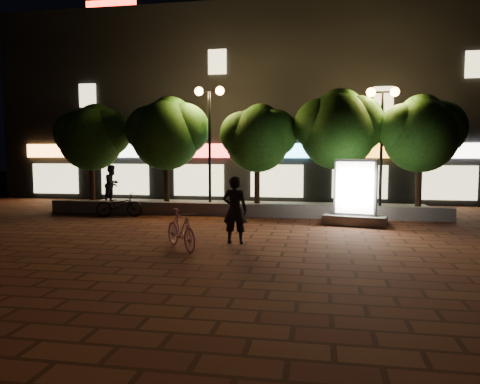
% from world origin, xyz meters
% --- Properties ---
extents(ground, '(80.00, 80.00, 0.00)m').
position_xyz_m(ground, '(0.00, 0.00, 0.00)').
color(ground, '#592F1C').
rests_on(ground, ground).
extents(retaining_wall, '(16.00, 0.45, 0.50)m').
position_xyz_m(retaining_wall, '(0.00, 4.00, 0.25)').
color(retaining_wall, slate).
rests_on(retaining_wall, ground).
extents(sidewalk, '(16.00, 5.00, 0.08)m').
position_xyz_m(sidewalk, '(0.00, 6.50, 0.04)').
color(sidewalk, slate).
rests_on(sidewalk, ground).
extents(building_block, '(28.00, 8.12, 11.30)m').
position_xyz_m(building_block, '(-0.01, 12.99, 5.00)').
color(building_block, black).
rests_on(building_block, ground).
extents(tree_far_left, '(3.36, 2.80, 4.63)m').
position_xyz_m(tree_far_left, '(-6.95, 5.46, 3.29)').
color(tree_far_left, '#331F13').
rests_on(tree_far_left, sidewalk).
extents(tree_left, '(3.60, 3.00, 4.89)m').
position_xyz_m(tree_left, '(-3.45, 5.46, 3.44)').
color(tree_left, '#331F13').
rests_on(tree_left, sidewalk).
extents(tree_mid, '(3.24, 2.70, 4.50)m').
position_xyz_m(tree_mid, '(0.55, 5.46, 3.22)').
color(tree_mid, '#331F13').
rests_on(tree_mid, sidewalk).
extents(tree_right, '(3.72, 3.10, 5.07)m').
position_xyz_m(tree_right, '(3.86, 5.46, 3.57)').
color(tree_right, '#331F13').
rests_on(tree_right, sidewalk).
extents(tree_far_right, '(3.48, 2.90, 4.76)m').
position_xyz_m(tree_far_right, '(7.05, 5.46, 3.37)').
color(tree_far_right, '#331F13').
rests_on(tree_far_right, sidewalk).
extents(street_lamp_left, '(1.26, 0.36, 5.18)m').
position_xyz_m(street_lamp_left, '(-1.50, 5.20, 4.03)').
color(street_lamp_left, black).
rests_on(street_lamp_left, sidewalk).
extents(street_lamp_right, '(1.26, 0.36, 4.98)m').
position_xyz_m(street_lamp_right, '(5.50, 5.20, 3.89)').
color(street_lamp_right, black).
rests_on(street_lamp_right, sidewalk).
extents(ad_kiosk, '(2.29, 1.48, 2.29)m').
position_xyz_m(ad_kiosk, '(4.35, 2.51, 0.92)').
color(ad_kiosk, slate).
rests_on(ad_kiosk, ground).
extents(scooter_pink, '(1.51, 1.66, 1.05)m').
position_xyz_m(scooter_pink, '(-0.42, -2.44, 0.53)').
color(scooter_pink, '#CD819C').
rests_on(scooter_pink, ground).
extents(rider, '(0.71, 0.48, 1.89)m').
position_xyz_m(rider, '(0.82, -1.41, 0.94)').
color(rider, black).
rests_on(rider, ground).
extents(scooter_parked, '(1.87, 1.02, 0.93)m').
position_xyz_m(scooter_parked, '(-4.62, 3.00, 0.47)').
color(scooter_parked, black).
rests_on(scooter_parked, ground).
extents(pedestrian, '(0.84, 1.00, 1.84)m').
position_xyz_m(pedestrian, '(-6.74, 6.87, 1.00)').
color(pedestrian, black).
rests_on(pedestrian, sidewalk).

